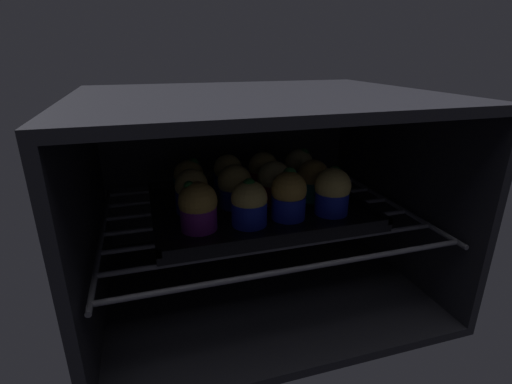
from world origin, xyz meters
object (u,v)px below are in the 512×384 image
Objects in this scene: muffin_row0_col3 at (332,191)px; muffin_row1_col3 at (313,180)px; muffin_row2_col0 at (189,179)px; muffin_row1_col0 at (192,191)px; muffin_row0_col1 at (249,204)px; muffin_row2_col1 at (228,175)px; muffin_row1_col1 at (235,186)px; muffin_row2_col3 at (299,168)px; muffin_row2_col2 at (263,172)px; muffin_row0_col2 at (289,195)px; muffin_row1_col2 at (274,183)px; muffin_row0_col0 at (198,207)px; baking_tray at (256,207)px.

muffin_row1_col3 is at bearing 91.73° from muffin_row0_col3.
muffin_row1_col0 is at bearing -94.07° from muffin_row2_col0.
muffin_row0_col1 is 1.01× the size of muffin_row2_col1.
muffin_row0_col1 is 16.63cm from muffin_row1_col3.
muffin_row2_col3 is at bearing 24.58° from muffin_row1_col1.
muffin_row2_col2 is (7.39, 15.52, 0.06)cm from muffin_row0_col1.
muffin_row1_col3 is (-0.22, 7.40, -0.44)cm from muffin_row0_col3.
muffin_row0_col1 is at bearing -174.60° from muffin_row0_col2.
muffin_row1_col2 is 7.66cm from muffin_row1_col3.
muffin_row1_col2 is (15.25, 0.08, 0.01)cm from muffin_row1_col0.
muffin_row0_col0 is 15.23cm from muffin_row0_col2.
muffin_row1_col1 is at bearing 44.40° from muffin_row0_col0.
muffin_row0_col3 is at bearing -44.99° from muffin_row1_col2.
baking_tray is 4.76× the size of muffin_row0_col1.
muffin_row0_col2 is 10.66cm from muffin_row1_col1.
muffin_row0_col2 is at bearing -90.42° from muffin_row1_col2.
muffin_row1_col3 is (15.07, -0.70, -0.12)cm from muffin_row1_col1.
muffin_row0_col0 is at bearing -92.21° from muffin_row2_col0.
muffin_row0_col1 is 0.99× the size of muffin_row2_col3.
baking_tray is 4.84× the size of muffin_row1_col1.
muffin_row1_col2 is 1.00× the size of muffin_row2_col1.
muffin_row0_col1 is at bearing -90.15° from muffin_row2_col1.
muffin_row1_col1 and muffin_row2_col1 have the same top height.
muffin_row0_col0 is 1.01× the size of muffin_row2_col3.
muffin_row1_col0 is 0.99× the size of muffin_row2_col1.
muffin_row2_col2 is at bearing 179.57° from muffin_row2_col3.
muffin_row0_col3 reaches higher than muffin_row2_col1.
muffin_row2_col3 is at bearing 45.47° from muffin_row0_col1.
muffin_row0_col0 is at bearing 175.31° from muffin_row0_col1.
muffin_row1_col3 is (22.93, 7.00, -0.17)cm from muffin_row0_col0.
muffin_row2_col2 is at bearing 42.90° from muffin_row1_col1.
muffin_row1_col0 is 7.82cm from muffin_row1_col1.
muffin_row1_col3 is at bearing -3.48° from muffin_row1_col2.
muffin_row0_col2 reaches higher than muffin_row1_col3.
muffin_row2_col1 is (-14.94, 15.09, -0.36)cm from muffin_row0_col3.
muffin_row0_col0 is 1.03× the size of muffin_row2_col1.
muffin_row0_col3 is 15.20cm from muffin_row2_col3.
muffin_row0_col0 reaches higher than muffin_row2_col1.
muffin_row1_col0 is 24.48cm from muffin_row2_col3.
muffin_row1_col3 and muffin_row2_col2 have the same top height.
muffin_row1_col0 is (-11.71, 0.03, 4.29)cm from baking_tray.
muffin_row0_col2 reaches higher than muffin_row1_col0.
muffin_row0_col1 is 1.03× the size of muffin_row1_col3.
muffin_row2_col1 is 0.98× the size of muffin_row2_col3.
muffin_row0_col0 is 8.19cm from muffin_row0_col1.
muffin_row0_col3 is (14.98, 0.27, 0.45)cm from muffin_row0_col1.
muffin_row0_col1 is at bearing -114.08° from baking_tray.
muffin_row1_col3 is at bearing -46.83° from muffin_row2_col2.
muffin_row0_col3 is at bearing -34.20° from baking_tray.
muffin_row1_col1 is 0.97× the size of muffin_row2_col3.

